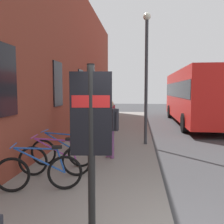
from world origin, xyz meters
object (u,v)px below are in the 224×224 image
at_px(pedestrian_crossing_street, 110,123).
at_px(pedestrian_by_facade, 109,115).
at_px(bicycle_far_end, 39,172).
at_px(pedestrian_near_bus, 85,118).
at_px(bicycle_end_of_row, 62,152).
at_px(bicycle_nearest_sign, 55,160).
at_px(street_lamp, 146,67).
at_px(transit_info_sign, 91,125).
at_px(city_bus, 195,94).

bearing_deg(pedestrian_crossing_street, pedestrian_by_facade, 7.31).
xyz_separation_m(bicycle_far_end, pedestrian_near_bus, (3.52, -0.16, 0.70)).
xyz_separation_m(bicycle_far_end, bicycle_end_of_row, (1.64, 0.04, 0.00)).
bearing_deg(bicycle_end_of_row, pedestrian_by_facade, -10.78).
bearing_deg(bicycle_end_of_row, bicycle_nearest_sign, -175.33).
xyz_separation_m(bicycle_end_of_row, street_lamp, (3.02, -2.31, 2.53)).
height_order(bicycle_far_end, pedestrian_by_facade, pedestrian_by_facade).
height_order(bicycle_end_of_row, transit_info_sign, transit_info_sign).
distance_m(bicycle_nearest_sign, transit_info_sign, 3.02).
bearing_deg(bicycle_nearest_sign, street_lamp, -30.81).
height_order(transit_info_sign, street_lamp, street_lamp).
distance_m(transit_info_sign, pedestrian_near_bus, 5.21).
xyz_separation_m(bicycle_nearest_sign, transit_info_sign, (-2.41, -1.37, 1.21)).
bearing_deg(pedestrian_crossing_street, transit_info_sign, -176.64).
relative_size(bicycle_nearest_sign, pedestrian_near_bus, 0.99).
bearing_deg(pedestrian_near_bus, bicycle_nearest_sign, 176.88).
bearing_deg(transit_info_sign, bicycle_end_of_row, 24.35).
bearing_deg(pedestrian_crossing_street, city_bus, -26.59).
relative_size(transit_info_sign, pedestrian_near_bus, 1.35).
xyz_separation_m(pedestrian_by_facade, street_lamp, (-1.09, -1.53, 1.92)).
distance_m(pedestrian_by_facade, pedestrian_crossing_street, 3.16).
distance_m(bicycle_far_end, pedestrian_near_bus, 3.59).
relative_size(pedestrian_near_bus, street_lamp, 0.36).
distance_m(city_bus, pedestrian_by_facade, 7.52).
xyz_separation_m(bicycle_far_end, pedestrian_crossing_street, (2.62, -1.14, 0.68)).
relative_size(bicycle_nearest_sign, city_bus, 0.17).
relative_size(city_bus, pedestrian_near_bus, 5.91).
distance_m(bicycle_far_end, bicycle_nearest_sign, 0.89).
height_order(pedestrian_crossing_street, pedestrian_near_bus, pedestrian_near_bus).
height_order(bicycle_end_of_row, pedestrian_crossing_street, pedestrian_crossing_street).
xyz_separation_m(city_bus, pedestrian_crossing_street, (-8.85, 4.43, -0.73)).
distance_m(bicycle_nearest_sign, street_lamp, 5.07).
height_order(city_bus, pedestrian_by_facade, city_bus).
bearing_deg(bicycle_far_end, pedestrian_crossing_street, -23.58).
distance_m(bicycle_far_end, pedestrian_crossing_street, 2.94).
height_order(bicycle_far_end, bicycle_end_of_row, same).
height_order(bicycle_nearest_sign, city_bus, city_bus).
relative_size(city_bus, street_lamp, 2.15).
xyz_separation_m(bicycle_far_end, transit_info_sign, (-1.52, -1.39, 1.21)).
xyz_separation_m(city_bus, pedestrian_by_facade, (-5.71, 4.83, -0.80)).
bearing_deg(pedestrian_near_bus, pedestrian_by_facade, -14.50).
xyz_separation_m(pedestrian_near_bus, street_lamp, (1.15, -2.11, 1.83)).
height_order(bicycle_far_end, street_lamp, street_lamp).
distance_m(pedestrian_by_facade, pedestrian_near_bus, 2.31).
xyz_separation_m(transit_info_sign, pedestrian_crossing_street, (4.14, 0.24, -0.53)).
distance_m(bicycle_nearest_sign, pedestrian_by_facade, 4.96).
xyz_separation_m(bicycle_nearest_sign, pedestrian_by_facade, (4.87, -0.72, 0.61)).
relative_size(pedestrian_by_facade, street_lamp, 0.34).
bearing_deg(bicycle_far_end, transit_info_sign, -137.54).
height_order(bicycle_end_of_row, pedestrian_near_bus, pedestrian_near_bus).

